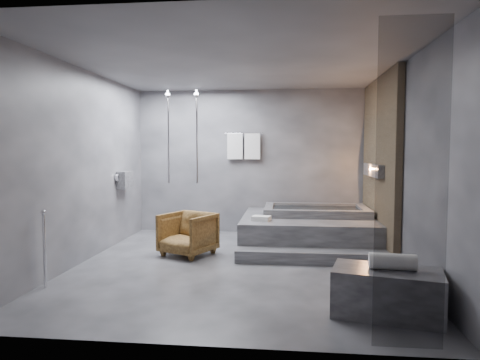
# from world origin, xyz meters

# --- Properties ---
(room) EXTENTS (5.00, 5.04, 2.82)m
(room) POSITION_xyz_m (0.40, 0.24, 1.73)
(room) COLOR #313134
(room) RESTS_ON ground
(tub_deck) EXTENTS (2.20, 2.00, 0.50)m
(tub_deck) POSITION_xyz_m (1.05, 1.45, 0.25)
(tub_deck) COLOR #37373A
(tub_deck) RESTS_ON ground
(tub_step) EXTENTS (2.20, 0.36, 0.18)m
(tub_step) POSITION_xyz_m (1.05, 0.27, 0.09)
(tub_step) COLOR #37373A
(tub_step) RESTS_ON ground
(concrete_bench) EXTENTS (1.13, 0.79, 0.46)m
(concrete_bench) POSITION_xyz_m (1.67, -1.65, 0.23)
(concrete_bench) COLOR #313133
(concrete_bench) RESTS_ON ground
(driftwood_chair) EXTENTS (0.95, 0.96, 0.66)m
(driftwood_chair) POSITION_xyz_m (-0.83, 0.54, 0.33)
(driftwood_chair) COLOR #3F280F
(driftwood_chair) RESTS_ON ground
(rolled_towel) EXTENTS (0.46, 0.21, 0.16)m
(rolled_towel) POSITION_xyz_m (1.72, -1.65, 0.54)
(rolled_towel) COLOR white
(rolled_towel) RESTS_ON concrete_bench
(deck_towel) EXTENTS (0.32, 0.26, 0.08)m
(deck_towel) POSITION_xyz_m (0.29, 0.88, 0.54)
(deck_towel) COLOR silver
(deck_towel) RESTS_ON tub_deck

